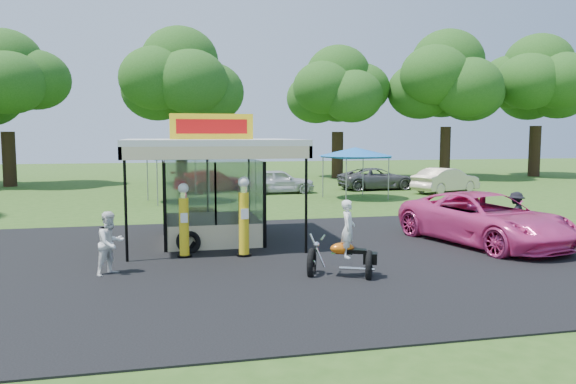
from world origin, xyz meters
name	(u,v)px	position (x,y,z in m)	size (l,w,h in m)	color
ground	(309,275)	(0.00, 0.00, 0.00)	(120.00, 120.00, 0.00)	#2F531A
asphalt_apron	(291,258)	(0.00, 2.00, 0.02)	(20.00, 14.00, 0.04)	black
gas_station_kiosk	(211,188)	(-2.00, 4.99, 1.78)	(5.40, 5.40, 4.18)	white
gas_pump_left	(184,222)	(-2.98, 2.70, 1.04)	(0.40, 0.40, 2.16)	black
gas_pump_right	(244,219)	(-1.30, 2.45, 1.12)	(0.44, 0.44, 2.34)	black
motorcycle	(345,247)	(0.80, -0.43, 0.78)	(1.77, 1.36, 2.02)	black
spare_tires	(188,242)	(-2.84, 3.35, 0.34)	(0.87, 0.75, 0.70)	black
kiosk_car	(206,218)	(-2.00, 7.20, 0.48)	(1.13, 2.82, 0.96)	yellow
pink_sedan	(485,219)	(6.52, 2.59, 0.84)	(2.78, 6.02, 1.67)	#E63E8E
spectator_west	(110,243)	(-4.86, 1.15, 0.81)	(0.79, 0.61, 1.62)	white
spectator_east_a	(516,214)	(8.38, 3.66, 0.78)	(1.01, 0.58, 1.57)	black
bg_car_b	(212,181)	(-0.57, 21.27, 0.69)	(1.94, 4.77, 1.38)	maroon
bg_car_c	(278,181)	(3.28, 19.62, 0.74)	(1.75, 4.36, 1.48)	silver
bg_car_d	(377,179)	(10.04, 20.63, 0.70)	(2.31, 5.02, 1.39)	#525255
bg_car_e	(446,180)	(13.32, 17.69, 0.76)	(1.61, 4.62, 1.52)	beige
tent_west	(177,153)	(-2.76, 16.57, 2.58)	(4.09, 4.09, 2.86)	gray
tent_east	(355,152)	(6.85, 15.93, 2.57)	(4.07, 4.07, 2.84)	gray
oak_far_b	(6,89)	(-13.71, 28.22, 6.61)	(8.69, 8.69, 10.36)	black
oak_far_c	(180,87)	(-2.16, 26.95, 6.82)	(9.12, 9.12, 10.75)	black
oak_far_d	(338,96)	(10.51, 30.53, 6.67)	(8.79, 8.79, 10.47)	black
oak_far_e	(447,86)	(18.83, 28.09, 7.40)	(9.73, 9.73, 11.59)	black
oak_far_f	(537,88)	(27.39, 28.52, 7.47)	(9.66, 9.66, 11.64)	black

